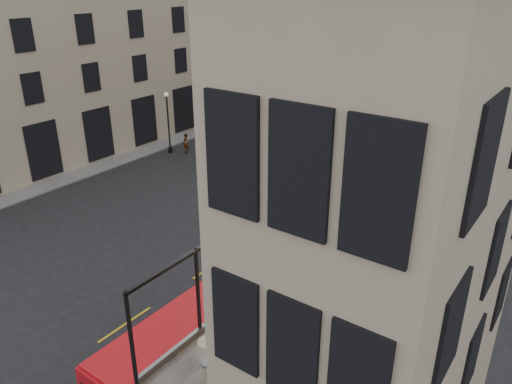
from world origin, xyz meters
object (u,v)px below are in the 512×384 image
Objects in this scene: bus_near at (212,338)px; cafe_chair_d at (358,263)px; cafe_table_far at (318,247)px; cyclist at (256,234)px; pedestrian_d at (510,148)px; cafe_chair_b at (308,306)px; traffic_light_far at (256,106)px; car_c at (262,138)px; cafe_table_mid at (256,288)px; car_a at (326,155)px; pedestrian_b at (316,122)px; pedestrian_e at (186,144)px; cafe_table_near at (208,349)px; street_lamp_b at (366,107)px; bicycle at (307,183)px; car_b at (363,152)px; traffic_light_near at (288,193)px; street_lamp_a at (169,126)px; pedestrian_a at (237,115)px; pedestrian_c at (368,123)px; cafe_chair_c at (333,299)px; bus_far at (295,120)px.

cafe_chair_d reaches higher than bus_near.
cyclist is at bearing 140.80° from cafe_table_far.
pedestrian_d is 33.47m from cafe_chair_b.
car_c is (3.54, -3.85, -1.66)m from traffic_light_far.
cafe_table_mid is at bearing -54.09° from traffic_light_far.
cafe_chair_d is at bearing -41.68° from car_a.
car_c is 7.46m from pedestrian_b.
pedestrian_e is at bearing -137.98° from car_a.
cafe_table_near is (21.78, -21.96, 4.20)m from pedestrian_e.
bicycle is at bearing -79.90° from street_lamp_b.
cafe_chair_b is (9.51, -25.68, 4.03)m from car_b.
traffic_light_far reaches higher than car_b.
traffic_light_near is 12.21m from cafe_chair_d.
car_b is at bearing 179.04° from car_c.
car_b is 6.71× the size of cafe_table_near.
cafe_chair_b is (24.11, -17.76, 2.45)m from street_lamp_a.
pedestrian_e is (2.34, -10.22, 0.04)m from pedestrian_a.
street_lamp_a reaches higher than traffic_light_near.
car_b is 8.79m from pedestrian_c.
pedestrian_a is at bearing 95.67° from street_lamp_a.
cafe_chair_d is at bearing 63.07° from cafe_table_mid.
pedestrian_a is at bearing 174.27° from pedestrian_b.
car_a is (10.32, -4.33, -1.77)m from traffic_light_far.
cafe_table_mid is at bearing -163.09° from cafe_chair_b.
cafe_chair_b is at bearing 73.06° from cafe_table_near.
pedestrian_c is at bearing 107.89° from cafe_table_mid.
cafe_table_near is (2.53, -2.99, 2.91)m from bus_near.
pedestrian_a is 0.94× the size of pedestrian_c.
cafe_chair_b is (22.85, -18.42, 3.96)m from pedestrian_e.
pedestrian_b is 38.59m from cafe_table_near.
cyclist is 2.43× the size of cafe_table_near.
traffic_light_near is 17.05m from cafe_table_near.
cafe_table_mid is (15.57, -31.75, 4.31)m from pedestrian_b.
cafe_chair_b reaches higher than street_lamp_a.
traffic_light_far is 2.12× the size of pedestrian_c.
cafe_table_mid is (11.09, -34.36, 4.23)m from pedestrian_c.
pedestrian_c is at bearing 110.28° from cafe_table_far.
cafe_table_near is at bearing -50.71° from car_a.
bicycle is at bearing 122.27° from cafe_chair_c.
pedestrian_c is 2.25× the size of cafe_chair_b.
cafe_table_far is at bearing 170.51° from pedestrian_d.
cafe_chair_d is (13.34, -30.57, 2.49)m from street_lamp_b.
street_lamp_a is 11.02m from bus_far.
traffic_light_near is 1.00× the size of traffic_light_far.
car_c is at bearing 129.43° from cafe_chair_c.
traffic_light_far is at bearing 154.98° from pedestrian_e.
street_lamp_a is 8.44m from car_c.
bus_far reaches higher than car_c.
cafe_chair_b is (17.22, -31.25, 4.02)m from pedestrian_b.
cafe_table_near is at bearing -72.12° from street_lamp_b.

